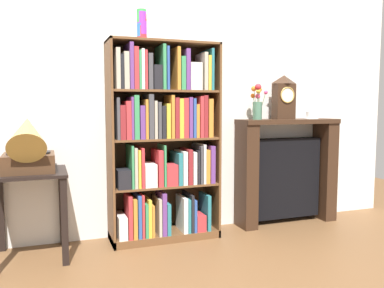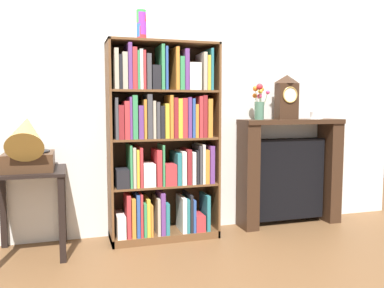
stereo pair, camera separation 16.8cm
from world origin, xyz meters
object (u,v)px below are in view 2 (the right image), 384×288
bookshelf (163,144)px  teacup_with_saucer (315,116)px  fireplace_mantel (289,172)px  side_table_left (30,191)px  mantel_clock (287,97)px  flower_vase (259,104)px  cup_stack (142,26)px  gramophone (27,145)px

bookshelf → teacup_with_saucer: bearing=1.7°
fireplace_mantel → side_table_left: bearing=-176.3°
bookshelf → mantel_clock: bookshelf is taller
bookshelf → side_table_left: bearing=-175.6°
side_table_left → flower_vase: (1.87, 0.11, 0.63)m
cup_stack → teacup_with_saucer: 1.74m
fireplace_mantel → bookshelf: bearing=-176.9°
fireplace_mantel → flower_vase: flower_vase is taller
teacup_with_saucer → mantel_clock: bearing=-179.5°
gramophone → flower_vase: bearing=5.7°
gramophone → flower_vase: 1.90m
gramophone → flower_vase: size_ratio=1.64×
side_table_left → fireplace_mantel: 2.19m
side_table_left → fireplace_mantel: fireplace_mantel is taller
bookshelf → gramophone: bookshelf is taller
cup_stack → teacup_with_saucer: (1.59, -0.00, -0.71)m
gramophone → teacup_with_saucer: size_ratio=3.65×
flower_vase → teacup_with_saucer: size_ratio=2.22×
side_table_left → mantel_clock: bearing=3.2°
flower_vase → mantel_clock: bearing=1.1°
cup_stack → fireplace_mantel: cup_stack is taller
mantel_clock → fireplace_mantel: bearing=23.6°
fireplace_mantel → teacup_with_saucer: size_ratio=6.88×
cup_stack → fireplace_mantel: bearing=0.8°
side_table_left → flower_vase: bearing=3.5°
side_table_left → gramophone: (0.00, -0.07, 0.34)m
side_table_left → fireplace_mantel: bearing=3.7°
side_table_left → gramophone: size_ratio=1.22×
fireplace_mantel → flower_vase: 0.70m
mantel_clock → flower_vase: size_ratio=1.27×
mantel_clock → gramophone: bearing=-174.9°
flower_vase → teacup_with_saucer: (0.57, 0.01, -0.11)m
cup_stack → gramophone: (-0.84, -0.20, -0.89)m
bookshelf → cup_stack: (-0.15, 0.05, 0.93)m
side_table_left → mantel_clock: 2.25m
side_table_left → flower_vase: size_ratio=2.01×
cup_stack → flower_vase: 1.19m
bookshelf → flower_vase: bearing=2.4°
cup_stack → fireplace_mantel: size_ratio=0.25×
fireplace_mantel → gramophone: bearing=-174.4°
mantel_clock → cup_stack: bearing=179.8°
bookshelf → fireplace_mantel: size_ratio=1.65×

